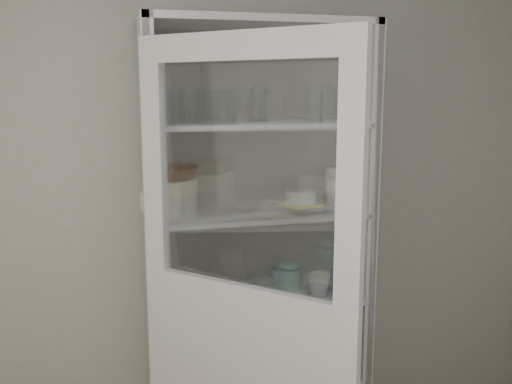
{
  "coord_description": "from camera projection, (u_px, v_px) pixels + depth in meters",
  "views": [
    {
      "loc": [
        -0.42,
        -1.21,
        1.8
      ],
      "look_at": [
        0.2,
        1.27,
        1.34
      ],
      "focal_mm": 40.0,
      "sensor_mm": 36.0,
      "label": 1
    }
  ],
  "objects": [
    {
      "name": "goblet_0",
      "position": [
        161.0,
        103.0,
        2.51
      ],
      "size": [
        0.07,
        0.07,
        0.16
      ],
      "primitive_type": null,
      "color": "silver",
      "rests_on": "shelf_glass"
    },
    {
      "name": "tumbler_9",
      "position": [
        192.0,
        105.0,
        2.47
      ],
      "size": [
        0.09,
        0.09,
        0.15
      ],
      "primitive_type": "cylinder",
      "rotation": [
        0.0,
        0.0,
        0.19
      ],
      "color": "silver",
      "rests_on": "shelf_glass"
    },
    {
      "name": "tumbler_10",
      "position": [
        259.0,
        105.0,
        2.55
      ],
      "size": [
        0.09,
        0.09,
        0.14
      ],
      "primitive_type": "cylinder",
      "rotation": [
        0.0,
        0.0,
        0.31
      ],
      "color": "silver",
      "rests_on": "shelf_glass"
    },
    {
      "name": "tin_box",
      "position": [
        264.0,
        365.0,
        2.76
      ],
      "size": [
        0.22,
        0.19,
        0.05
      ],
      "primitive_type": "cube",
      "rotation": [
        0.0,
        0.0,
        -0.41
      ],
      "color": "gray",
      "rests_on": "shelf_bot"
    },
    {
      "name": "mug_blue",
      "position": [
        344.0,
        280.0,
        2.7
      ],
      "size": [
        0.17,
        0.17,
        0.11
      ],
      "primitive_type": "imported",
      "rotation": [
        0.0,
        0.0,
        0.33
      ],
      "color": "navy",
      "rests_on": "shelf_mugs"
    },
    {
      "name": "goblet_3",
      "position": [
        327.0,
        100.0,
        2.71
      ],
      "size": [
        0.08,
        0.08,
        0.19
      ],
      "primitive_type": null,
      "color": "silver",
      "rests_on": "shelf_glass"
    },
    {
      "name": "white_ramekin",
      "position": [
        300.0,
        197.0,
        2.61
      ],
      "size": [
        0.18,
        0.18,
        0.06
      ],
      "primitive_type": "cylinder",
      "rotation": [
        0.0,
        0.0,
        -0.32
      ],
      "color": "silver",
      "rests_on": "yellow_trivet"
    },
    {
      "name": "cupboard_door",
      "position": [
        244.0,
        343.0,
        2.12
      ],
      "size": [
        0.66,
        0.67,
        2.0
      ],
      "rotation": [
        0.0,
        0.0,
        -0.79
      ],
      "color": "silver",
      "rests_on": "floor"
    },
    {
      "name": "tumbler_1",
      "position": [
        226.0,
        107.0,
        2.35
      ],
      "size": [
        0.07,
        0.07,
        0.14
      ],
      "primitive_type": "cylinder",
      "rotation": [
        0.0,
        0.0,
        0.03
      ],
      "color": "silver",
      "rests_on": "shelf_glass"
    },
    {
      "name": "tumbler_8",
      "position": [
        177.0,
        106.0,
        2.46
      ],
      "size": [
        0.09,
        0.09,
        0.14
      ],
      "primitive_type": "cylinder",
      "rotation": [
        0.0,
        0.0,
        0.41
      ],
      "color": "silver",
      "rests_on": "shelf_glass"
    },
    {
      "name": "tumbler_6",
      "position": [
        352.0,
        107.0,
        2.52
      ],
      "size": [
        0.08,
        0.08,
        0.14
      ],
      "primitive_type": "cylinder",
      "rotation": [
        0.0,
        0.0,
        -0.15
      ],
      "color": "silver",
      "rests_on": "shelf_glass"
    },
    {
      "name": "white_canister",
      "position": [
        184.0,
        284.0,
        2.61
      ],
      "size": [
        0.13,
        0.13,
        0.13
      ],
      "primitive_type": "cylinder",
      "rotation": [
        0.0,
        0.0,
        -0.19
      ],
      "color": "silver",
      "rests_on": "shelf_mugs"
    },
    {
      "name": "plate_stack_front",
      "position": [
        173.0,
        205.0,
        2.47
      ],
      "size": [
        0.21,
        0.21,
        0.1
      ],
      "primitive_type": "cylinder",
      "color": "silver",
      "rests_on": "shelf_plates"
    },
    {
      "name": "tumbler_5",
      "position": [
        315.0,
        106.0,
        2.45
      ],
      "size": [
        0.09,
        0.09,
        0.15
      ],
      "primitive_type": "cylinder",
      "rotation": [
        0.0,
        0.0,
        0.34
      ],
      "color": "silver",
      "rests_on": "shelf_glass"
    },
    {
      "name": "mug_white",
      "position": [
        319.0,
        285.0,
        2.64
      ],
      "size": [
        0.11,
        0.11,
        0.1
      ],
      "primitive_type": "imported",
      "rotation": [
        0.0,
        0.0,
        -0.02
      ],
      "color": "silver",
      "rests_on": "shelf_mugs"
    },
    {
      "name": "tumbler_0",
      "position": [
        166.0,
        107.0,
        2.28
      ],
      "size": [
        0.07,
        0.07,
        0.14
      ],
      "primitive_type": "cylinder",
      "rotation": [
        0.0,
        0.0,
        -0.05
      ],
      "color": "silver",
      "rests_on": "shelf_glass"
    },
    {
      "name": "tumbler_2",
      "position": [
        223.0,
        107.0,
        2.35
      ],
      "size": [
        0.07,
        0.07,
        0.14
      ],
      "primitive_type": "cylinder",
      "rotation": [
        0.0,
        0.0,
        -0.08
      ],
      "color": "silver",
      "rests_on": "shelf_glass"
    },
    {
      "name": "tumbler_3",
      "position": [
        228.0,
        106.0,
        2.36
      ],
      "size": [
        0.09,
        0.09,
        0.15
      ],
      "primitive_type": "cylinder",
      "rotation": [
        0.0,
        0.0,
        -0.23
      ],
      "color": "silver",
      "rests_on": "shelf_glass"
    },
    {
      "name": "teal_jar",
      "position": [
        290.0,
        277.0,
        2.72
      ],
      "size": [
        0.1,
        0.1,
        0.12
      ],
      "color": "teal",
      "rests_on": "shelf_mugs"
    },
    {
      "name": "tumbler_7",
      "position": [
        163.0,
        108.0,
        2.45
      ],
      "size": [
        0.07,
        0.07,
        0.13
      ],
      "primitive_type": "cylinder",
      "rotation": [
        0.0,
        0.0,
        -0.16
      ],
      "color": "silver",
      "rests_on": "shelf_glass"
    },
    {
      "name": "terracotta_bowl",
      "position": [
        173.0,
        172.0,
        2.45
      ],
      "size": [
        0.23,
        0.23,
        0.05
      ],
      "primitive_type": "imported",
      "rotation": [
        0.0,
        0.0,
        0.04
      ],
      "color": "#5F2912",
      "rests_on": "cream_bowl"
    },
    {
      "name": "yellow_trivet",
      "position": [
        300.0,
        204.0,
        2.62
      ],
      "size": [
        0.18,
        0.18,
        0.01
      ],
      "primitive_type": "cube",
      "rotation": [
        0.0,
        0.0,
        0.26
      ],
      "color": "gold",
      "rests_on": "glass_platter"
    },
    {
      "name": "pantry_cabinet",
      "position": [
        253.0,
        272.0,
        2.73
      ],
      "size": [
        1.0,
        0.45,
        2.1
      ],
      "color": "silver",
      "rests_on": "floor"
    },
    {
      "name": "cream_dish",
      "position": [
        222.0,
        369.0,
        2.7
      ],
      "size": [
        0.23,
        0.23,
        0.06
      ],
      "primitive_type": "imported",
      "rotation": [
        0.0,
        0.0,
        0.14
      ],
      "color": "beige",
      "rests_on": "shelf_bot"
    },
    {
      "name": "measuring_cups",
      "position": [
        214.0,
        298.0,
        2.56
      ],
      "size": [
        0.09,
        0.09,
        0.04
      ],
      "primitive_type": "cylinder",
      "color": "#AFACC1",
      "rests_on": "shelf_mugs"
    },
    {
      "name": "tumbler_4",
      "position": [
        314.0,
        107.0,
        2.44
      ],
      "size": [
        0.09,
        0.09,
        0.14
      ],
      "primitive_type": "cylinder",
      "rotation": [
        0.0,
        0.0,
        -0.3
      ],
      "color": "silver",
      "rests_on": "shelf_glass"
    },
    {
      "name": "glass_platter",
      "position": [
        300.0,
        207.0,
        2.62
      ],
      "size": [
        0.38,
        0.38,
        0.02
      ],
      "primitive_type": "cylinder",
      "rotation": [
        0.0,
        0.0,
        -0.35
      ],
      "color": "silver",
      "rests_on": "shelf_plates"
    },
    {
      "name": "mug_teal",
      "position": [
        281.0,
        277.0,
        2.75
      ],
      "size": [
        0.1,
        0.1,
        0.09
      ],
      "primitive_type": "imported",
      "rotation": [
        0.0,
        0.0,
        0.02
      ],
      "color": "teal",
      "rests_on": "shelf_mugs"
    },
    {
      "name": "plate_stack_back",
      "position": [
        164.0,
        201.0,
        2.6
      ],
      "size": [
        0.22,
        0.22,
        0.08
      ],
      "primitive_type": "cylinder",
      "color": "silver",
      "rests_on": "shelf_plates"
    },
    {
      "name": "goblet_1",
      "position": [
        260.0,
        100.0,
        2.6
      ],
      "size": [
        0.09,
        0.09,
        0.19
      ],
      "primitive_type": null,
      "color": "silver",
      "rests_on": "shelf_glass"
    },
    {
      "name": "goblet_2",
      "position": [
        249.0,
        104.0,
        2.62
      ],
      "size": [
        0.07,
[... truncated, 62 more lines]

